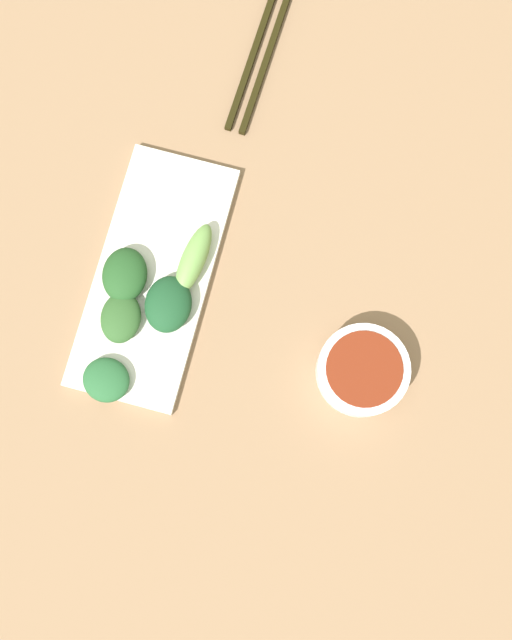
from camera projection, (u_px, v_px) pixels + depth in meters
tabletop at (222, 319)px, 0.93m from camera, size 2.10×2.10×0.02m
sauce_bowl at (363, 370)px, 0.89m from camera, size 0.11×0.11×0.04m
serving_plate at (153, 276)px, 0.93m from camera, size 0.13×0.31×0.01m
broccoli_leafy_0 at (168, 304)px, 0.90m from camera, size 0.06×0.07×0.03m
broccoli_leafy_1 at (125, 275)px, 0.91m from camera, size 0.06×0.07×0.03m
broccoli_leafy_2 at (121, 318)px, 0.90m from camera, size 0.06×0.07×0.02m
broccoli_stalk_3 at (194, 259)px, 0.91m from camera, size 0.04×0.09×0.03m
broccoli_leafy_4 at (106, 380)px, 0.89m from camera, size 0.07×0.06×0.02m
chopsticks at (262, 50)px, 0.98m from camera, size 0.04×0.23×0.01m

